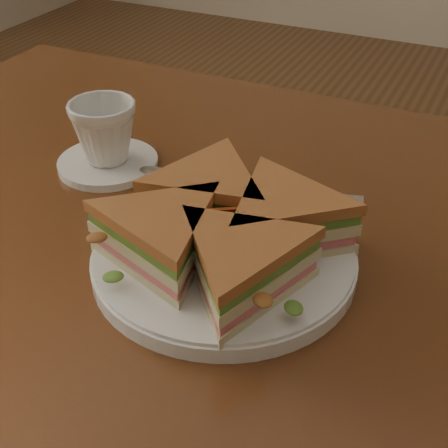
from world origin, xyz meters
name	(u,v)px	position (x,y,z in m)	size (l,w,h in m)	color
table	(249,314)	(0.00, 0.00, 0.65)	(1.20, 0.80, 0.75)	#3B1D0D
plate	(224,259)	(-0.01, -0.04, 0.76)	(0.26, 0.26, 0.02)	silver
sandwich_wedges	(224,228)	(-0.01, -0.04, 0.80)	(0.30, 0.30, 0.06)	beige
crisps_mound	(224,232)	(-0.01, -0.04, 0.79)	(0.09, 0.09, 0.05)	#D1531A
spoon	(169,176)	(-0.14, 0.08, 0.75)	(0.18, 0.07, 0.01)	silver
knife	(263,193)	(-0.03, 0.09, 0.75)	(0.21, 0.07, 0.00)	silver
saucer	(108,163)	(-0.23, 0.07, 0.76)	(0.12, 0.12, 0.01)	silver
coffee_cup	(104,132)	(-0.23, 0.07, 0.80)	(0.08, 0.08, 0.08)	silver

